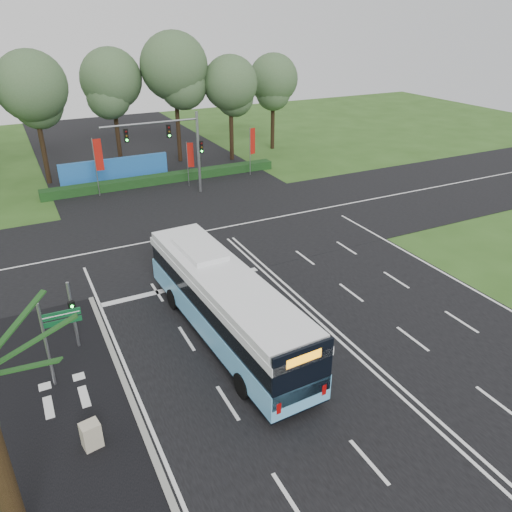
% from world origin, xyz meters
% --- Properties ---
extents(ground, '(120.00, 120.00, 0.00)m').
position_xyz_m(ground, '(0.00, 0.00, 0.00)').
color(ground, '#2E511B').
rests_on(ground, ground).
extents(road_main, '(20.00, 120.00, 0.04)m').
position_xyz_m(road_main, '(0.00, 0.00, 0.02)').
color(road_main, black).
rests_on(road_main, ground).
extents(road_cross, '(120.00, 14.00, 0.05)m').
position_xyz_m(road_cross, '(0.00, 12.00, 0.03)').
color(road_cross, black).
rests_on(road_cross, ground).
extents(bike_path, '(5.00, 18.00, 0.06)m').
position_xyz_m(bike_path, '(-12.50, -3.00, 0.03)').
color(bike_path, black).
rests_on(bike_path, ground).
extents(kerb_strip, '(0.25, 18.00, 0.12)m').
position_xyz_m(kerb_strip, '(-10.10, -3.00, 0.06)').
color(kerb_strip, gray).
rests_on(kerb_strip, ground).
extents(city_bus, '(3.39, 13.30, 3.78)m').
position_xyz_m(city_bus, '(-4.77, -0.66, 1.90)').
color(city_bus, '#66B8EC').
rests_on(city_bus, ground).
extents(pedestrian_signal, '(0.32, 0.42, 3.52)m').
position_xyz_m(pedestrian_signal, '(-11.41, 1.71, 1.93)').
color(pedestrian_signal, gray).
rests_on(pedestrian_signal, ground).
extents(street_sign, '(1.61, 0.15, 4.12)m').
position_xyz_m(street_sign, '(-12.44, -0.65, 2.59)').
color(street_sign, gray).
rests_on(street_sign, ground).
extents(utility_cabinet, '(0.76, 0.67, 1.12)m').
position_xyz_m(utility_cabinet, '(-11.95, -4.83, 0.56)').
color(utility_cabinet, '#B9AF95').
rests_on(utility_cabinet, ground).
extents(banner_flag_left, '(0.74, 0.08, 5.04)m').
position_xyz_m(banner_flag_left, '(-5.97, 23.42, 3.26)').
color(banner_flag_left, gray).
rests_on(banner_flag_left, ground).
extents(banner_flag_mid, '(0.58, 0.25, 4.11)m').
position_xyz_m(banner_flag_mid, '(1.81, 22.32, 2.70)').
color(banner_flag_mid, gray).
rests_on(banner_flag_mid, ground).
extents(banner_flag_right, '(0.66, 0.24, 4.62)m').
position_xyz_m(banner_flag_right, '(8.39, 23.10, 3.01)').
color(banner_flag_right, gray).
rests_on(banner_flag_right, ground).
extents(traffic_light_gantry, '(8.41, 0.28, 7.00)m').
position_xyz_m(traffic_light_gantry, '(0.21, 20.50, 4.66)').
color(traffic_light_gantry, gray).
rests_on(traffic_light_gantry, ground).
extents(hedge, '(22.00, 1.20, 0.80)m').
position_xyz_m(hedge, '(0.00, 24.50, 0.40)').
color(hedge, '#153413').
rests_on(hedge, ground).
extents(blue_hoarding, '(10.00, 0.30, 2.20)m').
position_xyz_m(blue_hoarding, '(-4.00, 27.00, 1.10)').
color(blue_hoarding, blue).
rests_on(blue_hoarding, ground).
extents(eucalyptus_row, '(41.74, 9.37, 12.90)m').
position_xyz_m(eucalyptus_row, '(-4.20, 30.53, 8.70)').
color(eucalyptus_row, black).
rests_on(eucalyptus_row, ground).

